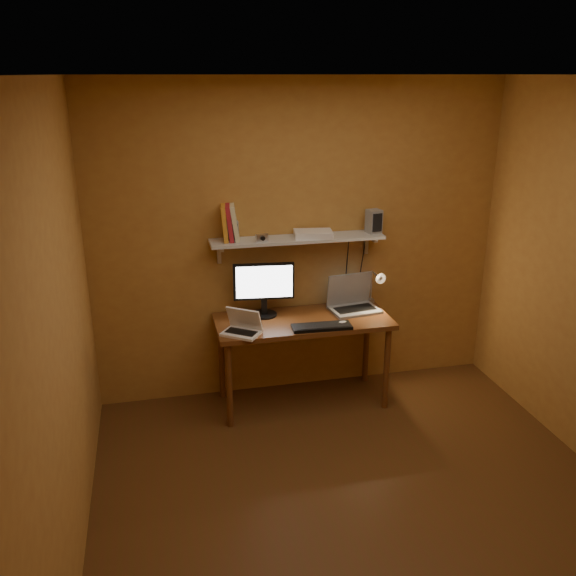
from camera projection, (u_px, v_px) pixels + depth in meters
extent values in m
cube|color=#532E15|center=(359.00, 499.00, 3.97)|extent=(3.40, 3.20, 0.02)
cube|color=silver|center=(379.00, 73.00, 3.09)|extent=(3.40, 3.20, 0.02)
cube|color=#AC7A34|center=(300.00, 242.00, 5.01)|extent=(3.40, 0.02, 2.60)
cube|color=#AC7A34|center=(532.00, 484.00, 2.05)|extent=(3.40, 0.02, 2.60)
cube|color=#AC7A34|center=(57.00, 339.00, 3.17)|extent=(0.02, 3.20, 2.60)
cube|color=#5F3116|center=(303.00, 321.00, 4.88)|extent=(1.40, 0.60, 0.04)
cylinder|color=#5F3116|center=(229.00, 385.00, 4.65)|extent=(0.05, 0.05, 0.71)
cylinder|color=#5F3116|center=(387.00, 368.00, 4.92)|extent=(0.05, 0.05, 0.71)
cylinder|color=#5F3116|center=(222.00, 358.00, 5.09)|extent=(0.05, 0.05, 0.71)
cylinder|color=#5F3116|center=(366.00, 344.00, 5.36)|extent=(0.05, 0.05, 0.71)
cube|color=#BCBEC0|center=(298.00, 239.00, 4.85)|extent=(1.40, 0.25, 0.02)
cube|color=silver|center=(219.00, 252.00, 4.85)|extent=(0.03, 0.03, 0.18)
cube|color=silver|center=(366.00, 243.00, 5.11)|extent=(0.03, 0.03, 0.18)
cylinder|color=black|center=(264.00, 314.00, 4.95)|extent=(0.23, 0.23, 0.02)
cube|color=black|center=(264.00, 306.00, 4.92)|extent=(0.05, 0.04, 0.15)
cube|color=black|center=(264.00, 281.00, 4.85)|extent=(0.49, 0.08, 0.30)
cube|color=white|center=(264.00, 282.00, 4.84)|extent=(0.45, 0.05, 0.26)
cube|color=gray|center=(355.00, 310.00, 5.04)|extent=(0.42, 0.32, 0.02)
cube|color=black|center=(355.00, 309.00, 5.03)|extent=(0.35, 0.19, 0.00)
cube|color=gray|center=(349.00, 289.00, 5.09)|extent=(0.39, 0.10, 0.27)
cube|color=#12213A|center=(349.00, 289.00, 5.09)|extent=(0.35, 0.08, 0.23)
cube|color=white|center=(241.00, 333.00, 4.58)|extent=(0.33, 0.31, 0.02)
cube|color=black|center=(241.00, 332.00, 4.58)|extent=(0.25, 0.22, 0.00)
cube|color=white|center=(244.00, 319.00, 4.60)|extent=(0.27, 0.23, 0.18)
cube|color=black|center=(244.00, 319.00, 4.60)|extent=(0.23, 0.19, 0.15)
cube|color=black|center=(322.00, 327.00, 4.69)|extent=(0.47, 0.17, 0.02)
ellipsoid|color=white|center=(343.00, 323.00, 4.75)|extent=(0.10, 0.08, 0.03)
cube|color=silver|center=(370.00, 303.00, 5.24)|extent=(0.05, 0.06, 0.08)
cylinder|color=silver|center=(371.00, 287.00, 5.19)|extent=(0.02, 0.02, 0.28)
cylinder|color=silver|center=(375.00, 274.00, 5.07)|extent=(0.01, 0.16, 0.01)
cone|color=silver|center=(379.00, 277.00, 5.00)|extent=(0.09, 0.09, 0.09)
sphere|color=#FFE0A5|center=(380.00, 278.00, 4.98)|extent=(0.04, 0.04, 0.04)
cube|color=gray|center=(232.00, 231.00, 4.71)|extent=(0.09, 0.09, 0.16)
cube|color=gray|center=(374.00, 221.00, 4.96)|extent=(0.12, 0.12, 0.19)
cube|color=orange|center=(225.00, 223.00, 4.70)|extent=(0.08, 0.19, 0.28)
cube|color=#A61E29|center=(230.00, 223.00, 4.71)|extent=(0.09, 0.20, 0.28)
cube|color=beige|center=(235.00, 223.00, 4.72)|extent=(0.10, 0.20, 0.28)
cube|color=silver|center=(262.00, 238.00, 4.72)|extent=(0.10, 0.05, 0.06)
cylinder|color=black|center=(262.00, 238.00, 4.70)|extent=(0.04, 0.03, 0.04)
cube|color=white|center=(313.00, 234.00, 4.85)|extent=(0.33, 0.24, 0.05)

